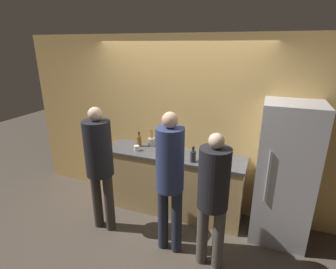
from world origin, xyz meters
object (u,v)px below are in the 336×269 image
at_px(fruit_bowl, 167,150).
at_px(cup_white, 137,148).
at_px(bottle_amber, 139,141).
at_px(person_left, 99,160).
at_px(utensil_crock, 152,142).
at_px(person_right, 213,192).
at_px(bottle_dark, 193,156).
at_px(refrigerator, 284,174).
at_px(person_center, 170,174).

distance_m(fruit_bowl, cup_white, 0.46).
height_order(bottle_amber, cup_white, bottle_amber).
relative_size(person_left, utensil_crock, 6.60).
height_order(person_right, utensil_crock, person_right).
relative_size(person_left, cup_white, 20.80).
relative_size(bottle_amber, cup_white, 2.72).
bearing_deg(bottle_dark, person_left, -153.08).
distance_m(utensil_crock, cup_white, 0.30).
bearing_deg(utensil_crock, bottle_amber, -152.45).
relative_size(person_left, fruit_bowl, 5.57).
height_order(person_left, cup_white, person_left).
bearing_deg(bottle_amber, utensil_crock, 27.55).
bearing_deg(fruit_bowl, bottle_amber, 168.97).
relative_size(refrigerator, utensil_crock, 6.95).
bearing_deg(bottle_dark, utensil_crock, 155.69).
xyz_separation_m(refrigerator, person_left, (-2.25, -0.69, 0.13)).
bearing_deg(cup_white, person_center, -40.96).
bearing_deg(cup_white, bottle_amber, 104.57).
distance_m(bottle_dark, cup_white, 0.89).
relative_size(person_center, utensil_crock, 6.76).
xyz_separation_m(person_right, bottle_dark, (-0.42, 0.67, 0.08)).
xyz_separation_m(utensil_crock, bottle_dark, (0.76, -0.34, 0.02)).
bearing_deg(person_left, bottle_dark, 26.92).
height_order(utensil_crock, bottle_dark, utensil_crock).
distance_m(person_center, bottle_dark, 0.62).
bearing_deg(person_right, person_center, 173.09).
relative_size(utensil_crock, cup_white, 3.15).
xyz_separation_m(utensil_crock, cup_white, (-0.13, -0.27, -0.03)).
distance_m(refrigerator, bottle_amber, 2.10).
height_order(utensil_crock, cup_white, utensil_crock).
height_order(person_left, bottle_dark, person_left).
distance_m(refrigerator, utensil_crock, 1.93).
height_order(person_center, fruit_bowl, person_center).
distance_m(person_right, bottle_amber, 1.64).
relative_size(refrigerator, cup_white, 21.91).
relative_size(person_left, person_right, 1.07).
xyz_separation_m(person_left, fruit_bowl, (0.67, 0.71, -0.04)).
relative_size(refrigerator, person_left, 1.05).
relative_size(person_right, fruit_bowl, 5.21).
bearing_deg(bottle_dark, refrigerator, 6.41).
height_order(person_right, bottle_amber, person_right).
height_order(bottle_dark, cup_white, bottle_dark).
bearing_deg(bottle_amber, refrigerator, -3.42).
distance_m(fruit_bowl, bottle_dark, 0.46).
relative_size(refrigerator, person_right, 1.13).
xyz_separation_m(person_left, cup_white, (0.21, 0.63, -0.05)).
bearing_deg(bottle_amber, cup_white, -75.43).
height_order(refrigerator, person_right, refrigerator).
relative_size(refrigerator, fruit_bowl, 5.87).
bearing_deg(utensil_crock, refrigerator, -6.42).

